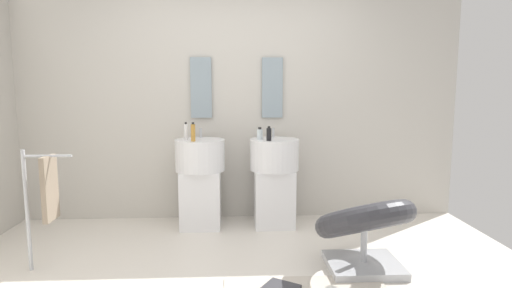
# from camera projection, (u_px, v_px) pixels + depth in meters

# --- Properties ---
(ground_plane) EXTENTS (4.80, 3.60, 0.04)m
(ground_plane) POSITION_uv_depth(u_px,v_px,m) (239.00, 287.00, 2.98)
(ground_plane) COLOR silver
(rear_partition) EXTENTS (4.80, 0.10, 2.60)m
(rear_partition) POSITION_uv_depth(u_px,v_px,m) (237.00, 99.00, 4.44)
(rear_partition) COLOR beige
(rear_partition) RESTS_ON ground_plane
(pedestal_sink_left) EXTENTS (0.50, 0.50, 1.00)m
(pedestal_sink_left) POSITION_uv_depth(u_px,v_px,m) (200.00, 179.00, 4.17)
(pedestal_sink_left) COLOR white
(pedestal_sink_left) RESTS_ON ground_plane
(pedestal_sink_right) EXTENTS (0.50, 0.50, 1.00)m
(pedestal_sink_right) POSITION_uv_depth(u_px,v_px,m) (274.00, 178.00, 4.21)
(pedestal_sink_right) COLOR white
(pedestal_sink_right) RESTS_ON ground_plane
(vanity_mirror_left) EXTENTS (0.22, 0.03, 0.63)m
(vanity_mirror_left) POSITION_uv_depth(u_px,v_px,m) (201.00, 88.00, 4.33)
(vanity_mirror_left) COLOR #8C9EA8
(vanity_mirror_right) EXTENTS (0.22, 0.03, 0.63)m
(vanity_mirror_right) POSITION_uv_depth(u_px,v_px,m) (272.00, 88.00, 4.37)
(vanity_mirror_right) COLOR #8C9EA8
(lounge_chair) EXTENTS (1.02, 1.02, 0.65)m
(lounge_chair) POSITION_uv_depth(u_px,v_px,m) (365.00, 226.00, 3.19)
(lounge_chair) COLOR #B7BABF
(lounge_chair) RESTS_ON ground_plane
(towel_rack) EXTENTS (0.37, 0.22, 0.95)m
(towel_rack) POSITION_uv_depth(u_px,v_px,m) (46.00, 191.00, 3.13)
(towel_rack) COLOR #B7BABF
(towel_rack) RESTS_ON ground_plane
(soap_bottle_amber) EXTENTS (0.04, 0.04, 0.19)m
(soap_bottle_amber) POSITION_uv_depth(u_px,v_px,m) (193.00, 132.00, 3.97)
(soap_bottle_amber) COLOR #C68C38
(soap_bottle_amber) RESTS_ON pedestal_sink_left
(soap_bottle_black) EXTENTS (0.05, 0.05, 0.14)m
(soap_bottle_black) POSITION_uv_depth(u_px,v_px,m) (269.00, 134.00, 4.02)
(soap_bottle_black) COLOR black
(soap_bottle_black) RESTS_ON pedestal_sink_right
(soap_bottle_white) EXTENTS (0.04, 0.04, 0.18)m
(soap_bottle_white) POSITION_uv_depth(u_px,v_px,m) (186.00, 132.00, 4.05)
(soap_bottle_white) COLOR white
(soap_bottle_white) RESTS_ON pedestal_sink_left
(soap_bottle_clear) EXTENTS (0.06, 0.06, 0.12)m
(soap_bottle_clear) POSITION_uv_depth(u_px,v_px,m) (260.00, 134.00, 4.11)
(soap_bottle_clear) COLOR silver
(soap_bottle_clear) RESTS_ON pedestal_sink_right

